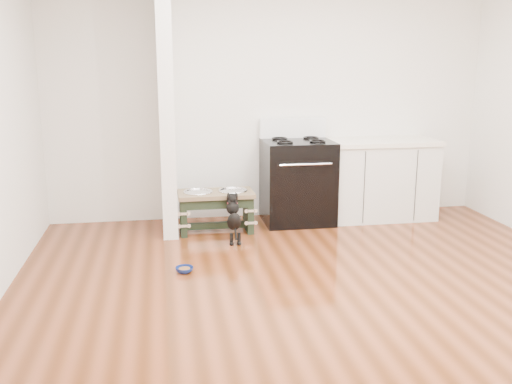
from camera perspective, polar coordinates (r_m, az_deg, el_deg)
name	(u,v)px	position (r m, az deg, el deg)	size (l,w,h in m)	color
ground	(331,300)	(4.48, 7.50, -10.65)	(5.00, 5.00, 0.00)	#4C230D
room_shell	(338,85)	(4.10, 8.19, 10.54)	(5.00, 5.00, 5.00)	silver
partition_wall	(166,103)	(6.02, -9.00, 8.74)	(0.15, 0.80, 2.70)	silver
oven_range	(298,180)	(6.38, 4.17, 1.19)	(0.76, 0.69, 1.14)	black
cabinet_run	(380,179)	(6.70, 12.31, 1.28)	(1.24, 0.64, 0.91)	silver
dog_feeder	(216,203)	(6.04, -4.03, -1.14)	(0.79, 0.42, 0.45)	black
puppy	(234,216)	(5.72, -2.26, -2.41)	(0.14, 0.41, 0.48)	black
floor_bowl	(184,270)	(5.00, -7.17, -7.72)	(0.20, 0.20, 0.05)	navy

